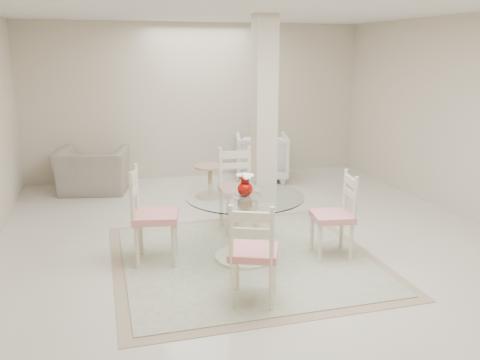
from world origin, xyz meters
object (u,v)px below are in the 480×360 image
object	(u,v)px
dining_table	(245,228)
armchair_white	(261,157)
recliner_taupe	(93,171)
dining_chair_north	(237,183)
side_table	(210,183)
dining_chair_west	(148,208)
column	(264,115)
dining_chair_east	(338,209)
dining_chair_south	(253,246)
red_vase	(245,184)

from	to	relation	value
dining_table	armchair_white	world-z (taller)	armchair_white
recliner_taupe	dining_chair_north	bearing A→B (deg)	139.19
recliner_taupe	armchair_white	world-z (taller)	armchair_white
side_table	dining_chair_west	bearing A→B (deg)	-116.78
column	dining_chair_east	distance (m)	2.11
column	dining_chair_south	xyz separation A→B (m)	(-0.99, -2.74, -0.79)
column	recliner_taupe	xyz separation A→B (m)	(-2.37, 1.55, -1.00)
red_vase	armchair_white	bearing A→B (deg)	69.33
dining_chair_north	dining_table	bearing A→B (deg)	-99.72
side_table	dining_table	bearing A→B (deg)	-93.60
red_vase	armchair_white	distance (m)	3.63
armchair_white	dining_chair_east	bearing A→B (deg)	99.41
armchair_white	dining_chair_south	bearing A→B (deg)	84.97
dining_chair_east	recliner_taupe	world-z (taller)	dining_chair_east
dining_chair_west	dining_chair_south	bearing A→B (deg)	-135.84
dining_table	column	bearing A→B (deg)	65.91
dining_chair_north	armchair_white	bearing A→B (deg)	66.27
red_vase	dining_chair_north	bearing A→B (deg)	79.52
red_vase	dining_chair_west	size ratio (longest dim) A/B	0.21
dining_chair_east	armchair_white	distance (m)	3.58
column	red_vase	distance (m)	1.97
column	dining_chair_west	bearing A→B (deg)	-139.21
dining_chair_south	side_table	bearing A→B (deg)	-73.11
dining_chair_north	dining_chair_east	bearing A→B (deg)	-55.16
dining_chair_west	side_table	size ratio (longest dim) A/B	2.30
red_vase	column	bearing A→B (deg)	66.02
column	armchair_white	distance (m)	1.94
side_table	column	bearing A→B (deg)	-50.91
red_vase	dining_chair_east	world-z (taller)	dining_chair_east
dining_chair_west	armchair_white	xyz separation A→B (m)	(2.28, 3.16, -0.20)
dining_table	red_vase	world-z (taller)	red_vase
dining_chair_east	recliner_taupe	size ratio (longest dim) A/B	0.97
dining_table	dining_chair_west	xyz separation A→B (m)	(-1.00, 0.20, 0.24)
dining_table	dining_chair_east	size ratio (longest dim) A/B	1.19
dining_chair_east	dining_chair_north	bearing A→B (deg)	-137.19
recliner_taupe	column	bearing A→B (deg)	158.09
dining_chair_east	armchair_white	bearing A→B (deg)	-175.50
dining_chair_east	recliner_taupe	xyz separation A→B (m)	(-2.59, 3.49, -0.20)
red_vase	recliner_taupe	world-z (taller)	red_vase
dining_chair_east	column	bearing A→B (deg)	-164.61
dining_chair_north	side_table	distance (m)	1.55
dining_chair_north	column	bearing A→B (deg)	52.25
dining_table	dining_chair_east	xyz separation A→B (m)	(1.00, -0.20, 0.18)
dining_table	recliner_taupe	world-z (taller)	dining_table
dining_table	armchair_white	xyz separation A→B (m)	(1.27, 3.37, 0.04)
dining_chair_east	red_vase	bearing A→B (deg)	-92.26
dining_chair_west	dining_chair_south	distance (m)	1.43
dining_chair_north	recliner_taupe	bearing A→B (deg)	128.85
dining_chair_north	dining_chair_south	size ratio (longest dim) A/B	1.08
red_vase	side_table	world-z (taller)	red_vase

